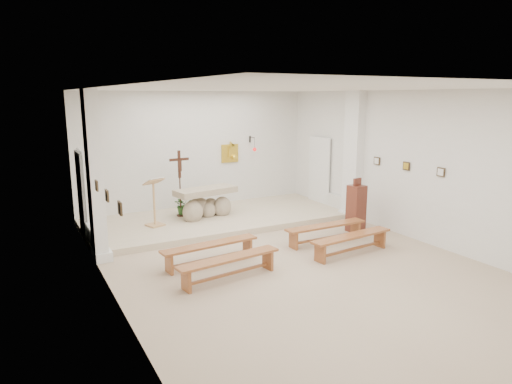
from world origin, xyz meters
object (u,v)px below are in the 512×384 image
donation_pedestal (356,208)px  bench_left_front (210,249)px  altar (205,205)px  crucifix_stand (180,178)px  bench_left_second (229,263)px  bench_right_front (326,229)px  bench_right_second (352,240)px  lectern (154,202)px

donation_pedestal → bench_left_front: (-4.13, -0.39, -0.27)m
altar → crucifix_stand: crucifix_stand is taller
bench_left_front → bench_left_second: same height
altar → bench_right_front: size_ratio=0.85×
donation_pedestal → bench_left_second: donation_pedestal is taller
crucifix_stand → bench_right_second: (2.34, -4.32, -0.86)m
altar → lectern: bearing=179.0°
bench_right_front → lectern: bearing=139.2°
lectern → donation_pedestal: 5.06m
altar → crucifix_stand: size_ratio=0.98×
bench_left_second → bench_right_second: 2.91m
lectern → crucifix_stand: size_ratio=0.70×
lectern → bench_right_second: 4.92m
crucifix_stand → bench_right_front: (2.34, -3.41, -0.86)m
lectern → bench_left_second: bearing=-104.1°
bench_right_second → crucifix_stand: bearing=113.1°
altar → bench_left_second: altar is taller
altar → bench_left_front: 3.21m
donation_pedestal → bench_left_second: size_ratio=0.65×
donation_pedestal → bench_left_front: 4.15m
lectern → bench_right_front: lectern is taller
donation_pedestal → bench_left_front: size_ratio=0.65×
altar → donation_pedestal: bearing=-51.3°
lectern → donation_pedestal: (4.46, -2.38, -0.17)m
altar → crucifix_stand: 0.98m
bench_left_front → bench_left_second: size_ratio=1.00×
altar → lectern: 1.50m
crucifix_stand → bench_right_second: bearing=-64.1°
donation_pedestal → bench_right_front: size_ratio=0.66×
crucifix_stand → bench_right_second: 4.98m
bench_left_front → bench_right_second: (2.91, -0.91, 0.00)m
donation_pedestal → altar: bearing=133.3°
bench_left_front → altar: bearing=64.2°
bench_left_front → bench_right_front: bearing=-5.2°
donation_pedestal → bench_right_front: bearing=-168.0°
altar → bench_right_second: size_ratio=0.84×
bench_right_front → bench_right_second: same height
crucifix_stand → bench_right_front: bearing=-58.1°
crucifix_stand → donation_pedestal: crucifix_stand is taller
altar → bench_right_second: altar is taller
bench_left_second → crucifix_stand: bearing=75.2°
crucifix_stand → lectern: bearing=-147.3°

